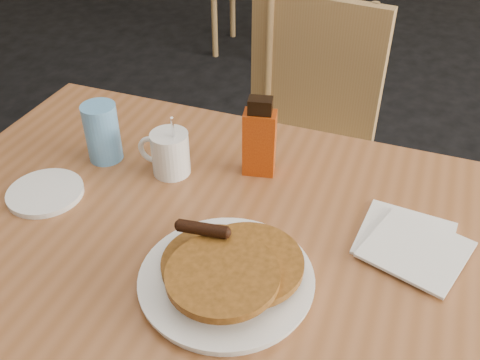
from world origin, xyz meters
name	(u,v)px	position (x,y,z in m)	size (l,w,h in m)	color
main_table	(227,255)	(0.03, -0.06, 0.71)	(1.38, 0.96, 0.75)	brown
chair_main_far	(305,127)	(0.02, 0.69, 0.56)	(0.48, 0.49, 0.94)	#A17D4C
pancake_plate	(227,273)	(0.06, -0.16, 0.77)	(0.30, 0.30, 0.09)	white
coffee_mug	(169,152)	(-0.16, 0.11, 0.80)	(0.12, 0.08, 0.15)	white
syrup_bottle	(259,139)	(0.02, 0.17, 0.83)	(0.07, 0.05, 0.18)	maroon
napkin_stack	(411,244)	(0.35, 0.03, 0.76)	(0.22, 0.23, 0.01)	white
blue_tumbler	(102,132)	(-0.32, 0.11, 0.82)	(0.08, 0.08, 0.13)	#5A99D3
side_saucer	(45,193)	(-0.37, -0.05, 0.76)	(0.15, 0.15, 0.01)	white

